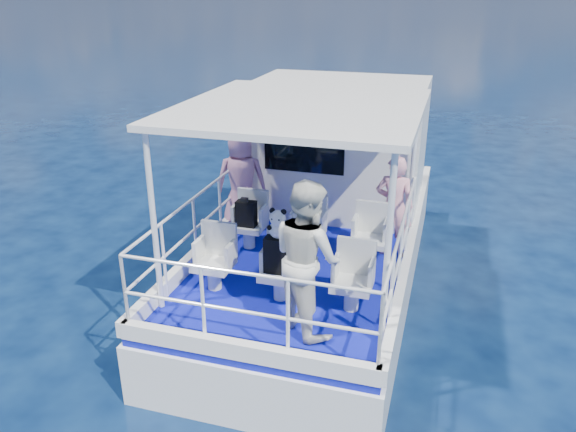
% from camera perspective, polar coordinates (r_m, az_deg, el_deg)
% --- Properties ---
extents(ground, '(2000.00, 2000.00, 0.00)m').
position_cam_1_polar(ground, '(8.55, 1.50, -9.88)').
color(ground, black).
rests_on(ground, ground).
extents(hull, '(3.00, 7.00, 1.60)m').
position_cam_1_polar(hull, '(9.38, 3.11, -6.74)').
color(hull, white).
rests_on(hull, ground).
extents(deck, '(2.90, 6.90, 0.10)m').
position_cam_1_polar(deck, '(9.00, 3.22, -2.01)').
color(deck, '#0A0D8B').
rests_on(deck, hull).
extents(cabin, '(2.85, 2.00, 2.20)m').
position_cam_1_polar(cabin, '(9.81, 5.16, 7.17)').
color(cabin, white).
rests_on(cabin, deck).
extents(canopy, '(3.00, 3.20, 0.08)m').
position_cam_1_polar(canopy, '(7.17, 1.33, 10.94)').
color(canopy, white).
rests_on(canopy, cabin).
extents(canopy_posts, '(2.77, 2.97, 2.20)m').
position_cam_1_polar(canopy_posts, '(7.44, 1.15, 2.23)').
color(canopy_posts, white).
rests_on(canopy_posts, deck).
extents(railings, '(2.84, 3.59, 1.00)m').
position_cam_1_polar(railings, '(7.38, 0.44, -2.98)').
color(railings, white).
rests_on(railings, deck).
extents(seat_port_fwd, '(0.48, 0.46, 0.38)m').
position_cam_1_polar(seat_port_fwd, '(8.44, -3.98, -1.96)').
color(seat_port_fwd, silver).
rests_on(seat_port_fwd, deck).
extents(seat_center_fwd, '(0.48, 0.46, 0.38)m').
position_cam_1_polar(seat_center_fwd, '(8.19, 1.94, -2.70)').
color(seat_center_fwd, silver).
rests_on(seat_center_fwd, deck).
extents(seat_stbd_fwd, '(0.48, 0.46, 0.38)m').
position_cam_1_polar(seat_stbd_fwd, '(8.04, 8.17, -3.46)').
color(seat_stbd_fwd, silver).
rests_on(seat_stbd_fwd, deck).
extents(seat_port_aft, '(0.48, 0.46, 0.38)m').
position_cam_1_polar(seat_port_aft, '(7.37, -7.50, -5.96)').
color(seat_port_aft, silver).
rests_on(seat_port_aft, deck).
extents(seat_center_aft, '(0.48, 0.46, 0.38)m').
position_cam_1_polar(seat_center_aft, '(7.08, -0.76, -7.00)').
color(seat_center_aft, silver).
rests_on(seat_center_aft, deck).
extents(seat_stbd_aft, '(0.48, 0.46, 0.38)m').
position_cam_1_polar(seat_stbd_aft, '(6.90, 6.47, -8.01)').
color(seat_stbd_aft, silver).
rests_on(seat_stbd_aft, deck).
extents(passenger_port_fwd, '(0.70, 0.58, 1.63)m').
position_cam_1_polar(passenger_port_fwd, '(8.90, -4.75, 3.64)').
color(passenger_port_fwd, '#C6809F').
rests_on(passenger_port_fwd, deck).
extents(passenger_stbd_fwd, '(0.55, 0.37, 1.50)m').
position_cam_1_polar(passenger_stbd_fwd, '(8.12, 10.72, 0.96)').
color(passenger_stbd_fwd, pink).
rests_on(passenger_stbd_fwd, deck).
extents(passenger_stbd_aft, '(1.10, 1.09, 1.79)m').
position_cam_1_polar(passenger_stbd_aft, '(6.20, 1.94, -4.19)').
color(passenger_stbd_aft, silver).
rests_on(passenger_stbd_aft, deck).
extents(backpack_port, '(0.29, 0.16, 0.38)m').
position_cam_1_polar(backpack_port, '(8.22, -4.26, 0.24)').
color(backpack_port, black).
rests_on(backpack_port, seat_port_fwd).
extents(backpack_center, '(0.31, 0.17, 0.46)m').
position_cam_1_polar(backpack_center, '(6.88, -1.10, -3.99)').
color(backpack_center, black).
rests_on(backpack_center, seat_center_aft).
extents(compact_camera, '(0.10, 0.06, 0.06)m').
position_cam_1_polar(compact_camera, '(8.12, -4.45, 1.65)').
color(compact_camera, black).
rests_on(compact_camera, backpack_port).
extents(panda, '(0.24, 0.20, 0.37)m').
position_cam_1_polar(panda, '(6.71, -1.02, -0.75)').
color(panda, white).
rests_on(panda, backpack_center).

